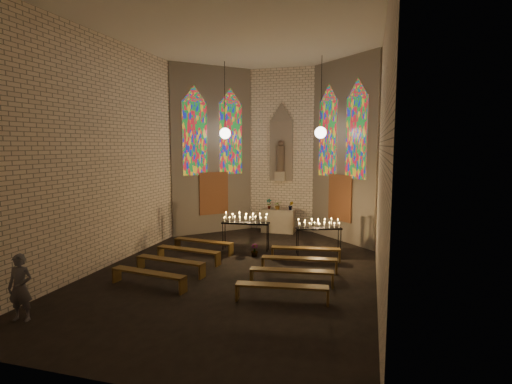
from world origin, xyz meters
TOP-DOWN VIEW (x-y plane):
  - floor at (0.00, 0.00)m, footprint 12.00×12.00m
  - room at (-0.00, 3.37)m, footprint 8.22×12.43m
  - altar at (0.00, 5.45)m, footprint 1.40×0.60m
  - flower_vase_left at (-0.42, 5.46)m, footprint 0.25×0.18m
  - flower_vase_center at (-0.02, 5.40)m, footprint 0.40×0.38m
  - flower_vase_right at (0.55, 5.41)m, footprint 0.24×0.21m
  - aisle_flower_pot at (0.07, 1.55)m, footprint 0.27×0.27m
  - votive_stand_left at (-0.47, 2.28)m, footprint 1.74×0.58m
  - votive_stand_right at (2.10, 2.44)m, footprint 1.60×0.90m
  - pew_left_0 at (-1.80, 1.56)m, footprint 2.24×0.60m
  - pew_right_0 at (1.80, 1.56)m, footprint 2.24×0.60m
  - pew_left_1 at (-1.80, 0.36)m, footprint 2.24×0.60m
  - pew_right_1 at (1.80, 0.36)m, footprint 2.24×0.60m
  - pew_left_2 at (-1.80, -0.84)m, footprint 2.24×0.60m
  - pew_right_2 at (1.80, -0.84)m, footprint 2.24×0.60m
  - pew_left_3 at (-1.80, -2.04)m, footprint 2.24×0.60m
  - pew_right_3 at (1.80, -2.04)m, footprint 2.24×0.60m
  - visitor at (-3.34, -4.56)m, footprint 0.59×0.45m

SIDE VIEW (x-z plane):
  - floor at x=0.00m, z-range 0.00..0.00m
  - aisle_flower_pot at x=0.07m, z-range 0.00..0.43m
  - pew_left_0 at x=-1.80m, z-range 0.13..0.56m
  - pew_right_0 at x=1.80m, z-range 0.13..0.56m
  - pew_left_1 at x=-1.80m, z-range 0.13..0.56m
  - pew_right_1 at x=1.80m, z-range 0.13..0.56m
  - pew_left_2 at x=-1.80m, z-range 0.13..0.56m
  - pew_right_2 at x=1.80m, z-range 0.13..0.56m
  - pew_left_3 at x=-1.80m, z-range 0.13..0.56m
  - pew_right_3 at x=1.80m, z-range 0.13..0.56m
  - altar at x=0.00m, z-range 0.00..1.00m
  - visitor at x=-3.34m, z-range 0.00..1.45m
  - votive_stand_right at x=2.10m, z-range 0.41..1.56m
  - votive_stand_left at x=-0.47m, z-range 0.45..1.70m
  - flower_vase_center at x=-0.02m, z-range 1.00..1.36m
  - flower_vase_right at x=0.55m, z-range 1.00..1.38m
  - flower_vase_left at x=-0.42m, z-range 1.00..1.45m
  - room at x=0.00m, z-range 0.21..7.22m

